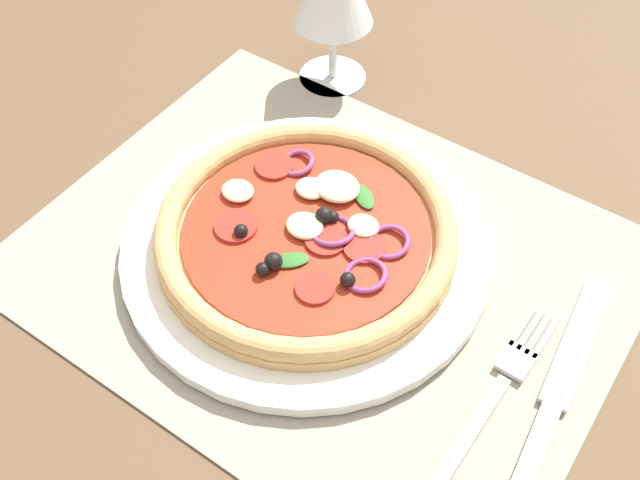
{
  "coord_description": "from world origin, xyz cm",
  "views": [
    {
      "loc": [
        20.49,
        -30.54,
        47.26
      ],
      "look_at": [
        -0.55,
        0.0,
        2.48
      ],
      "focal_mm": 43.31,
      "sensor_mm": 36.0,
      "label": 1
    }
  ],
  "objects_px": {
    "plate": "(303,249)",
    "pizza": "(304,235)",
    "fork": "(497,391)",
    "knife": "(561,384)"
  },
  "relations": [
    {
      "from": "plate",
      "to": "pizza",
      "type": "xyz_separation_m",
      "value": [
        0.0,
        0.0,
        0.02
      ]
    },
    {
      "from": "fork",
      "to": "plate",
      "type": "bearing_deg",
      "value": 83.22
    },
    {
      "from": "knife",
      "to": "pizza",
      "type": "bearing_deg",
      "value": 85.37
    },
    {
      "from": "plate",
      "to": "pizza",
      "type": "relative_size",
      "value": 1.24
    },
    {
      "from": "plate",
      "to": "fork",
      "type": "height_order",
      "value": "plate"
    },
    {
      "from": "pizza",
      "to": "knife",
      "type": "relative_size",
      "value": 1.15
    },
    {
      "from": "knife",
      "to": "fork",
      "type": "bearing_deg",
      "value": 125.02
    },
    {
      "from": "plate",
      "to": "fork",
      "type": "xyz_separation_m",
      "value": [
        0.18,
        -0.02,
        -0.0
      ]
    },
    {
      "from": "plate",
      "to": "fork",
      "type": "bearing_deg",
      "value": -7.72
    },
    {
      "from": "fork",
      "to": "knife",
      "type": "relative_size",
      "value": 0.9
    }
  ]
}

